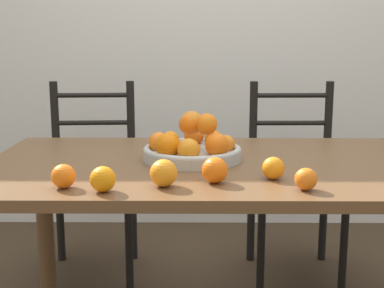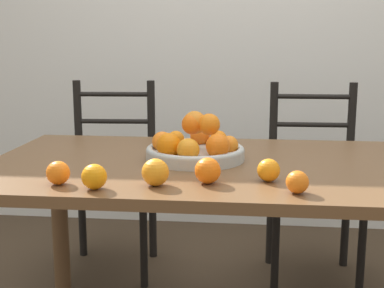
{
  "view_description": "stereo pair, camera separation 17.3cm",
  "coord_description": "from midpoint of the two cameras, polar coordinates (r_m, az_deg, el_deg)",
  "views": [
    {
      "loc": [
        -0.13,
        -1.76,
        1.16
      ],
      "look_at": [
        -0.15,
        -0.07,
        0.82
      ],
      "focal_mm": 50.0,
      "sensor_mm": 36.0,
      "label": 1
    },
    {
      "loc": [
        0.04,
        -1.75,
        1.16
      ],
      "look_at": [
        -0.15,
        -0.07,
        0.82
      ],
      "focal_mm": 50.0,
      "sensor_mm": 36.0,
      "label": 2
    }
  ],
  "objects": [
    {
      "name": "orange_loose_0",
      "position": [
        1.54,
        4.91,
        -2.89
      ],
      "size": [
        0.08,
        0.08,
        0.08
      ],
      "color": "orange",
      "rests_on": "dining_table"
    },
    {
      "name": "chair_right",
      "position": [
        2.65,
        14.68,
        -4.44
      ],
      "size": [
        0.43,
        0.41,
        0.94
      ],
      "rotation": [
        0.0,
        0.0,
        0.03
      ],
      "color": "black",
      "rests_on": "ground_plane"
    },
    {
      "name": "fruit_bowl",
      "position": [
        1.83,
        3.03,
        -0.33
      ],
      "size": [
        0.34,
        0.34,
        0.17
      ],
      "color": "#B2B7B2",
      "rests_on": "dining_table"
    },
    {
      "name": "orange_loose_4",
      "position": [
        1.55,
        -11.04,
        -3.08
      ],
      "size": [
        0.07,
        0.07,
        0.07
      ],
      "color": "orange",
      "rests_on": "dining_table"
    },
    {
      "name": "chair_left",
      "position": [
        2.69,
        -6.83,
        -3.92
      ],
      "size": [
        0.44,
        0.43,
        0.94
      ],
      "rotation": [
        0.0,
        0.0,
        0.06
      ],
      "color": "black",
      "rests_on": "ground_plane"
    },
    {
      "name": "orange_loose_1",
      "position": [
        1.51,
        -0.67,
        -3.07
      ],
      "size": [
        0.08,
        0.08,
        0.08
      ],
      "color": "orange",
      "rests_on": "dining_table"
    },
    {
      "name": "orange_loose_5",
      "position": [
        1.49,
        -7.15,
        -3.53
      ],
      "size": [
        0.07,
        0.07,
        0.07
      ],
      "color": "orange",
      "rests_on": "dining_table"
    },
    {
      "name": "wall_back",
      "position": [
        3.27,
        7.31,
        13.72
      ],
      "size": [
        8.0,
        0.06,
        2.6
      ],
      "color": "silver",
      "rests_on": "ground_plane"
    },
    {
      "name": "orange_loose_3",
      "position": [
        1.49,
        14.48,
        -4.0
      ],
      "size": [
        0.06,
        0.06,
        0.06
      ],
      "color": "orange",
      "rests_on": "dining_table"
    },
    {
      "name": "orange_loose_2",
      "position": [
        1.59,
        11.28,
        -2.79
      ],
      "size": [
        0.07,
        0.07,
        0.07
      ],
      "color": "orange",
      "rests_on": "dining_table"
    },
    {
      "name": "dining_table",
      "position": [
        1.83,
        7.53,
        -4.96
      ],
      "size": [
        1.69,
        0.88,
        0.74
      ],
      "color": "brown",
      "rests_on": "ground_plane"
    }
  ]
}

